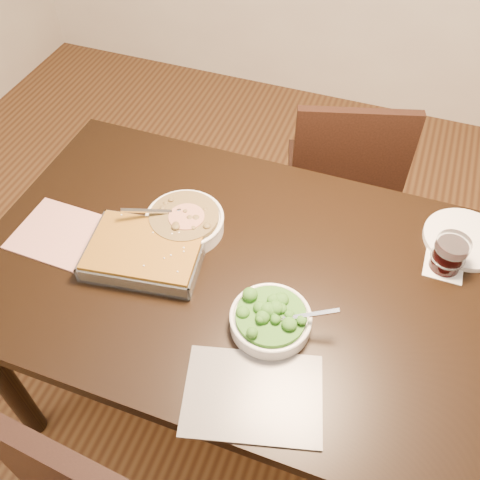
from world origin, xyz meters
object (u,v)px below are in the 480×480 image
Objects in this scene: chair_far at (342,177)px; baking_dish at (145,252)px; table at (232,287)px; wine_tumbler at (449,254)px; dinner_plate at (465,239)px; broccoli_bowl at (271,320)px; stew_bowl at (185,221)px.

baking_dish is at bearing 47.35° from chair_far.
wine_tumbler is (0.54, 0.20, 0.15)m from table.
dinner_plate is (0.58, 0.31, 0.10)m from table.
table is at bearing 137.39° from broccoli_bowl.
chair_far is at bearing 62.67° from stew_bowl.
broccoli_bowl is (0.33, -0.23, -0.00)m from stew_bowl.
dinner_plate is at bearing 68.96° from wine_tumbler.
broccoli_bowl is 0.62m from dinner_plate.
baking_dish is 1.49× the size of dinner_plate.
stew_bowl is 1.01× the size of dinner_plate.
stew_bowl is 0.72m from wine_tumbler.
dinner_plate is 0.66m from chair_far.
stew_bowl is 0.40m from broccoli_bowl.
baking_dish is at bearing -166.76° from table.
wine_tumbler is (0.71, 0.11, 0.02)m from stew_bowl.
stew_bowl is 0.81m from chair_far.
chair_far reaches higher than table.
broccoli_bowl is at bearing -42.61° from table.
baking_dish reaches higher than table.
chair_far is at bearing 123.46° from wine_tumbler.
dinner_plate is at bearing 46.63° from broccoli_bowl.
dinner_plate is at bearing 28.05° from table.
baking_dish is (-0.38, 0.09, -0.00)m from broccoli_bowl.
wine_tumbler is 0.74m from chair_far.
stew_bowl is at bearing 59.57° from baking_dish.
table is at bearing -151.95° from dinner_plate.
wine_tumbler reaches higher than baking_dish.
table is 6.08× the size of stew_bowl.
broccoli_bowl is at bearing 72.72° from chair_far.
baking_dish is at bearing -161.94° from wine_tumbler.
wine_tumbler is 0.11× the size of chair_far.
dinner_plate is at bearing 16.66° from stew_bowl.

